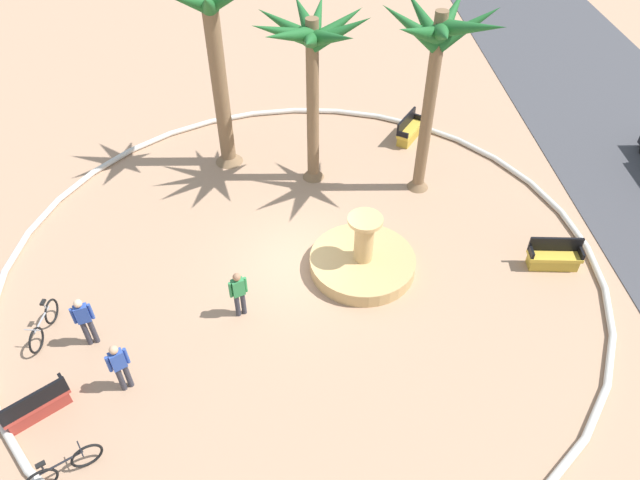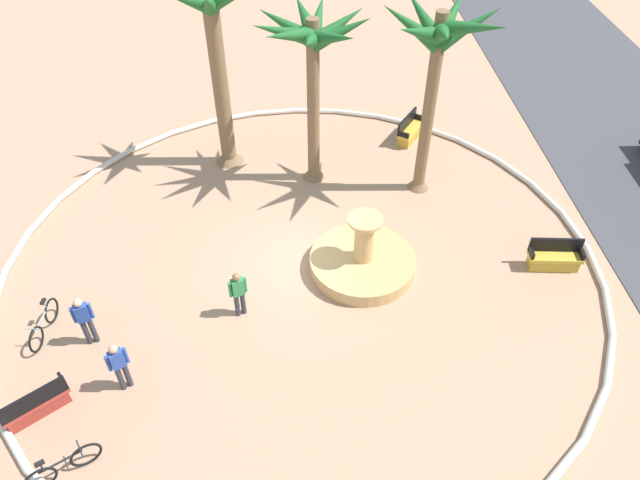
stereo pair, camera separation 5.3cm
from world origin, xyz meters
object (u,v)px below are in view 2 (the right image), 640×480
palm_tree_mid_plaza (312,49)px  bicycle_by_lamppost (63,466)px  palm_tree_near_fountain (215,38)px  person_cyclist_photo (84,319)px  bench_west (36,404)px  palm_tree_by_curb (438,51)px  fountain (363,261)px  person_cyclist_helmet (119,365)px  bench_north (554,258)px  person_pedestrian_stroll (238,292)px  bicycle_red_frame (44,324)px  bench_east (410,131)px

palm_tree_mid_plaza → bicycle_by_lamppost: (10.95, -6.06, -4.53)m
palm_tree_near_fountain → person_cyclist_photo: bearing=-21.0°
palm_tree_near_fountain → bench_west: 12.11m
palm_tree_by_curb → palm_tree_mid_plaza: (-0.87, -3.75, -0.23)m
fountain → bicycle_by_lamppost: bearing=-50.1°
bench_west → person_cyclist_helmet: bearing=107.6°
bench_north → person_cyclist_helmet: (3.61, -12.28, 0.58)m
palm_tree_by_curb → palm_tree_mid_plaza: 3.85m
person_pedestrian_stroll → bicycle_red_frame: bearing=-85.7°
fountain → bench_east: size_ratio=2.01×
bench_east → bicycle_red_frame: (9.14, -11.63, 0.04)m
palm_tree_by_curb → person_pedestrian_stroll: (5.55, -6.10, -4.25)m
palm_tree_near_fountain → person_cyclist_photo: (8.38, -3.22, -3.86)m
bench_west → palm_tree_by_curb: bearing=127.8°
bicycle_by_lamppost → palm_tree_mid_plaza: bearing=151.0°
palm_tree_mid_plaza → palm_tree_by_curb: bearing=76.9°
bench_north → person_cyclist_photo: size_ratio=0.96×
palm_tree_by_curb → palm_tree_near_fountain: bearing=-106.7°
person_cyclist_helmet → palm_tree_mid_plaza: bearing=149.3°
bicycle_red_frame → person_pedestrian_stroll: 5.35m
palm_tree_mid_plaza → bench_east: (-2.32, 3.97, -4.57)m
person_cyclist_photo → person_pedestrian_stroll: person_cyclist_photo is taller
person_cyclist_photo → person_pedestrian_stroll: size_ratio=1.06×
bench_west → bicycle_red_frame: bench_west is taller
bicycle_by_lamppost → bench_west: bearing=-146.3°
bicycle_by_lamppost → person_pedestrian_stroll: (-4.53, 3.70, 0.52)m
palm_tree_near_fountain → bicycle_by_lamppost: size_ratio=4.58×
bench_north → person_cyclist_photo: 13.65m
bench_east → person_cyclist_photo: (9.52, -10.30, 0.61)m
palm_tree_mid_plaza → bicycle_red_frame: (6.82, -7.67, -4.53)m
fountain → bench_north: fountain is taller
palm_tree_by_curb → person_cyclist_helmet: 12.57m
palm_tree_mid_plaza → person_cyclist_helmet: 10.85m
palm_tree_near_fountain → palm_tree_by_curb: 7.17m
palm_tree_mid_plaza → bench_west: size_ratio=3.88×
bench_north → person_cyclist_photo: (2.13, -13.47, 0.61)m
palm_tree_by_curb → bench_north: palm_tree_by_curb is taller
bicycle_red_frame → person_pedestrian_stroll: (-0.40, 5.31, 0.52)m
fountain → person_pedestrian_stroll: fountain is taller
fountain → bicycle_red_frame: 9.17m
fountain → bench_north: bearing=87.5°
fountain → bicycle_by_lamppost: 9.57m
palm_tree_near_fountain → bench_east: (-1.13, 7.08, -4.47)m
bicycle_by_lamppost → person_cyclist_helmet: (-2.27, 0.91, 0.55)m
fountain → palm_tree_near_fountain: bearing=-143.8°
bicycle_by_lamppost → person_cyclist_photo: (-3.76, -0.28, 0.57)m
palm_tree_by_curb → bench_west: palm_tree_by_curb is taller
palm_tree_mid_plaza → bicycle_red_frame: bearing=-48.3°
person_pedestrian_stroll → bench_north: bearing=98.1°
palm_tree_near_fountain → person_pedestrian_stroll: (7.61, 0.76, -3.91)m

